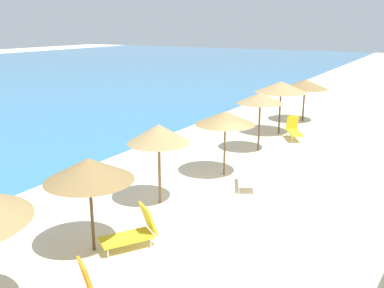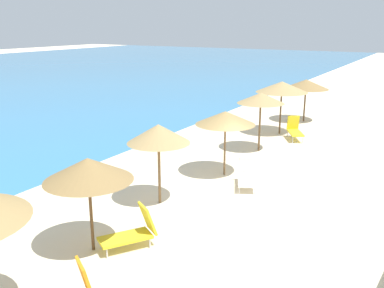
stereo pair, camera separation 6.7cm
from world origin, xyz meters
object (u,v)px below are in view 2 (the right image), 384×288
at_px(beach_umbrella_2, 88,169).
at_px(beach_umbrella_3, 158,134).
at_px(beach_umbrella_5, 261,98).
at_px(lounge_chair_2, 295,130).
at_px(lounge_chair_4, 247,175).
at_px(beach_umbrella_6, 282,87).
at_px(beach_umbrella_4, 225,118).
at_px(beach_umbrella_7, 306,84).
at_px(lounge_chair_0, 133,231).

xyz_separation_m(beach_umbrella_2, beach_umbrella_3, (3.33, 0.24, 0.12)).
distance_m(beach_umbrella_2, beach_umbrella_5, 10.41).
xyz_separation_m(beach_umbrella_5, lounge_chair_2, (2.77, -0.76, -1.90)).
bearing_deg(lounge_chair_2, lounge_chair_4, 64.04).
height_order(beach_umbrella_6, lounge_chair_4, beach_umbrella_6).
xyz_separation_m(beach_umbrella_4, beach_umbrella_7, (10.73, 0.08, -0.03)).
distance_m(beach_umbrella_2, lounge_chair_2, 13.32).
bearing_deg(beach_umbrella_6, lounge_chair_0, -176.93).
bearing_deg(beach_umbrella_7, lounge_chair_0, -178.36).
bearing_deg(beach_umbrella_2, beach_umbrella_4, -3.24).
distance_m(beach_umbrella_6, lounge_chair_0, 13.43).
height_order(beach_umbrella_3, lounge_chair_4, beach_umbrella_3).
bearing_deg(lounge_chair_4, lounge_chair_2, -110.25).
height_order(lounge_chair_0, lounge_chair_4, lounge_chair_0).
relative_size(beach_umbrella_2, beach_umbrella_4, 1.00).
bearing_deg(beach_umbrella_2, beach_umbrella_7, -0.99).
relative_size(beach_umbrella_3, lounge_chair_2, 1.72).
bearing_deg(beach_umbrella_7, lounge_chair_4, -173.59).
distance_m(beach_umbrella_3, beach_umbrella_5, 7.09).
distance_m(beach_umbrella_4, beach_umbrella_6, 7.16).
height_order(beach_umbrella_6, lounge_chair_2, beach_umbrella_6).
xyz_separation_m(beach_umbrella_7, lounge_chair_4, (-11.39, -1.28, -1.77)).
xyz_separation_m(beach_umbrella_3, lounge_chair_2, (9.85, -1.31, -1.78)).
bearing_deg(beach_umbrella_6, beach_umbrella_4, -177.53).
distance_m(beach_umbrella_5, lounge_chair_0, 9.98).
xyz_separation_m(beach_umbrella_5, beach_umbrella_6, (3.49, 0.24, 0.05)).
bearing_deg(beach_umbrella_4, beach_umbrella_6, 2.47).
bearing_deg(beach_umbrella_7, beach_umbrella_5, -179.90).
xyz_separation_m(beach_umbrella_2, lounge_chair_4, (6.09, -1.58, -1.76)).
xyz_separation_m(beach_umbrella_3, lounge_chair_0, (-2.70, -1.02, -1.83)).
bearing_deg(beach_umbrella_6, lounge_chair_4, -169.07).
bearing_deg(beach_umbrella_6, beach_umbrella_5, -176.05).
bearing_deg(lounge_chair_0, lounge_chair_4, -65.44).
height_order(beach_umbrella_2, beach_umbrella_3, beach_umbrella_3).
bearing_deg(beach_umbrella_4, lounge_chair_4, -118.71).
bearing_deg(lounge_chair_0, beach_umbrella_2, 71.60).
bearing_deg(lounge_chair_4, beach_umbrella_4, -53.01).
height_order(beach_umbrella_4, lounge_chair_4, beach_umbrella_4).
xyz_separation_m(beach_umbrella_5, lounge_chair_4, (-4.31, -1.27, -2.00)).
bearing_deg(beach_umbrella_3, beach_umbrella_4, -10.25).
height_order(beach_umbrella_4, beach_umbrella_7, beach_umbrella_4).
distance_m(beach_umbrella_5, lounge_chair_4, 4.92).
bearing_deg(beach_umbrella_3, beach_umbrella_2, -175.96).
height_order(beach_umbrella_7, lounge_chair_0, beach_umbrella_7).
distance_m(lounge_chair_2, lounge_chair_4, 7.11).
relative_size(beach_umbrella_2, lounge_chair_2, 1.63).
bearing_deg(beach_umbrella_3, beach_umbrella_7, -2.17).
bearing_deg(beach_umbrella_5, beach_umbrella_4, -178.94).
bearing_deg(beach_umbrella_6, lounge_chair_2, -125.44).
xyz_separation_m(beach_umbrella_2, lounge_chair_0, (0.63, -0.78, -1.71)).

